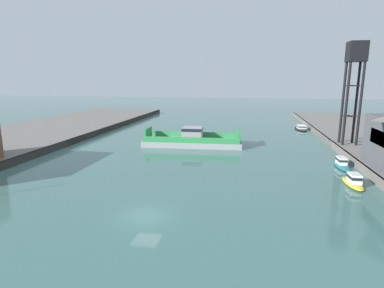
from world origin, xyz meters
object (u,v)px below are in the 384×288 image
Objects in this scene: moored_boat_mid_left at (301,128)px; chain_ferry at (193,140)px; moored_boat_near_left at (342,164)px; crane_tower at (355,67)px; moored_boat_near_right at (353,181)px.

chain_ferry is at bearing -135.07° from moored_boat_mid_left.
moored_boat_near_left is 35.29m from moored_boat_mid_left.
crane_tower is (4.03, 11.85, 14.33)m from moored_boat_near_left.
moored_boat_near_right is at bearing -90.79° from moored_boat_mid_left.
moored_boat_near_left is 19.03m from crane_tower.
moored_boat_near_left reaches higher than moored_boat_mid_left.
chain_ferry is 31.65m from crane_tower.
moored_boat_near_right is 0.31× the size of crane_tower.
chain_ferry is at bearing 155.36° from moored_boat_near_left.
chain_ferry is 2.39× the size of moored_boat_mid_left.
moored_boat_mid_left is at bearing 89.21° from moored_boat_near_right.
moored_boat_mid_left is at bearing 44.93° from chain_ferry.
crane_tower reaches higher than moored_boat_mid_left.
crane_tower is (4.95, 20.18, 14.29)m from moored_boat_near_right.
moored_boat_near_right is 43.62m from moored_boat_mid_left.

